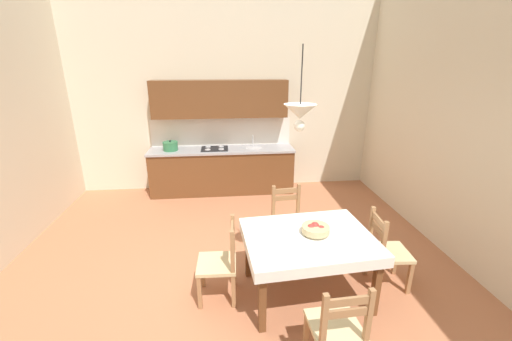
% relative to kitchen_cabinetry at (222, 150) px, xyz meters
% --- Properties ---
extents(ground_plane, '(6.49, 7.15, 0.10)m').
position_rel_kitchen_cabinetry_xyz_m(ground_plane, '(0.12, -3.00, -0.91)').
color(ground_plane, '#B7704C').
extents(wall_back, '(6.49, 0.12, 4.08)m').
position_rel_kitchen_cabinetry_xyz_m(wall_back, '(0.12, 0.33, 1.19)').
color(wall_back, beige).
rests_on(wall_back, ground_plane).
extents(wall_right, '(0.12, 7.15, 4.08)m').
position_rel_kitchen_cabinetry_xyz_m(wall_right, '(3.13, -3.00, 1.19)').
color(wall_right, beige).
rests_on(wall_right, ground_plane).
extents(kitchen_cabinetry, '(2.84, 0.63, 2.20)m').
position_rel_kitchen_cabinetry_xyz_m(kitchen_cabinetry, '(0.00, 0.00, 0.00)').
color(kitchen_cabinetry, brown).
rests_on(kitchen_cabinetry, ground_plane).
extents(dining_table, '(1.45, 1.16, 0.75)m').
position_rel_kitchen_cabinetry_xyz_m(dining_table, '(0.93, -3.18, -0.22)').
color(dining_table, brown).
rests_on(dining_table, ground_plane).
extents(dining_chair_window_side, '(0.45, 0.45, 0.93)m').
position_rel_kitchen_cabinetry_xyz_m(dining_chair_window_side, '(1.89, -3.12, -0.41)').
color(dining_chair_window_side, '#D1BC89').
rests_on(dining_chair_window_side, ground_plane).
extents(dining_chair_kitchen_side, '(0.46, 0.46, 0.93)m').
position_rel_kitchen_cabinetry_xyz_m(dining_chair_kitchen_side, '(0.90, -2.28, -0.41)').
color(dining_chair_kitchen_side, '#D1BC89').
rests_on(dining_chair_kitchen_side, ground_plane).
extents(dining_chair_tv_side, '(0.43, 0.43, 0.93)m').
position_rel_kitchen_cabinetry_xyz_m(dining_chair_tv_side, '(-0.03, -3.13, -0.41)').
color(dining_chair_tv_side, '#D1BC89').
rests_on(dining_chair_tv_side, ground_plane).
extents(dining_chair_camera_side, '(0.44, 0.44, 0.93)m').
position_rel_kitchen_cabinetry_xyz_m(dining_chair_camera_side, '(0.93, -4.14, -0.41)').
color(dining_chair_camera_side, '#D1BC89').
rests_on(dining_chair_camera_side, ground_plane).
extents(fruit_bowl, '(0.30, 0.30, 0.12)m').
position_rel_kitchen_cabinetry_xyz_m(fruit_bowl, '(1.01, -3.16, -0.04)').
color(fruit_bowl, tan).
rests_on(fruit_bowl, dining_table).
extents(pendant_lamp, '(0.32, 0.32, 0.80)m').
position_rel_kitchen_cabinetry_xyz_m(pendant_lamp, '(0.80, -3.08, 1.21)').
color(pendant_lamp, black).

